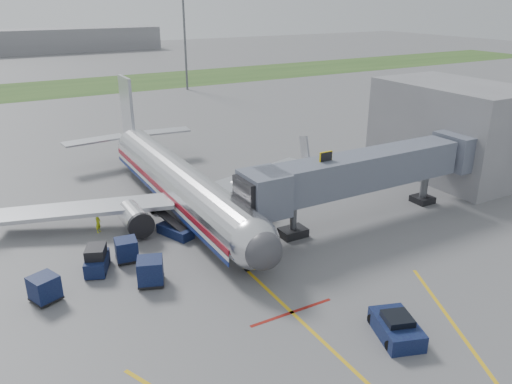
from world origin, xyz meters
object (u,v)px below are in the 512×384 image
pushback_tug (396,328)px  baggage_tug (97,260)px  ramp_worker (98,223)px  belt_loader (175,230)px  airliner (179,182)px

pushback_tug → baggage_tug: size_ratio=1.29×
pushback_tug → ramp_worker: bearing=117.6°
baggage_tug → ramp_worker: size_ratio=1.89×
pushback_tug → baggage_tug: (-13.47, 16.28, 0.25)m
belt_loader → ramp_worker: 6.60m
airliner → pushback_tug: bearing=-80.6°
baggage_tug → airliner: bearing=40.1°
airliner → belt_loader: size_ratio=8.82×
airliner → pushback_tug: airliner is taller
belt_loader → airliner: bearing=64.7°
airliner → pushback_tug: size_ratio=8.94×
pushback_tug → belt_loader: 20.01m
baggage_tug → belt_loader: (6.96, 2.64, -0.38)m
pushback_tug → airliner: bearing=99.4°
belt_loader → pushback_tug: bearing=-71.0°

